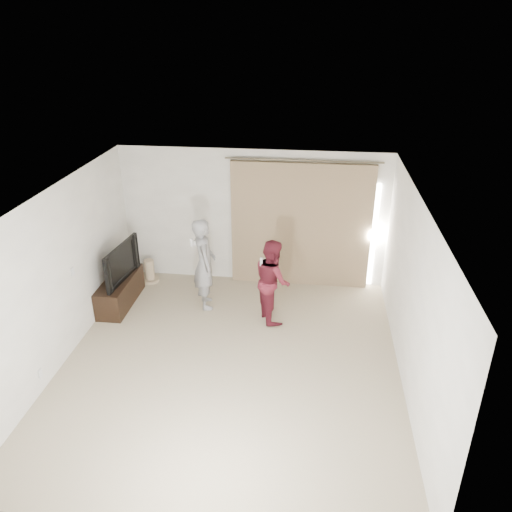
# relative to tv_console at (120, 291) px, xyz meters

# --- Properties ---
(floor) EXTENTS (5.50, 5.50, 0.00)m
(floor) POSITION_rel_tv_console_xyz_m (2.27, -1.51, -0.25)
(floor) COLOR tan
(floor) RESTS_ON ground
(wall_back) EXTENTS (5.00, 0.04, 2.60)m
(wall_back) POSITION_rel_tv_console_xyz_m (2.27, 1.24, 1.05)
(wall_back) COLOR white
(wall_back) RESTS_ON ground
(wall_left) EXTENTS (0.04, 5.50, 2.60)m
(wall_left) POSITION_rel_tv_console_xyz_m (-0.23, -1.51, 1.05)
(wall_left) COLOR white
(wall_left) RESTS_ON ground
(ceiling) EXTENTS (5.00, 5.50, 0.01)m
(ceiling) POSITION_rel_tv_console_xyz_m (2.27, -1.51, 2.35)
(ceiling) COLOR white
(ceiling) RESTS_ON wall_back
(curtain) EXTENTS (2.80, 0.11, 2.46)m
(curtain) POSITION_rel_tv_console_xyz_m (3.18, 1.17, 0.95)
(curtain) COLOR #99805E
(curtain) RESTS_ON ground
(tv_console) EXTENTS (0.45, 1.31, 0.50)m
(tv_console) POSITION_rel_tv_console_xyz_m (0.00, 0.00, 0.00)
(tv_console) COLOR black
(tv_console) RESTS_ON ground
(tv) EXTENTS (0.28, 1.17, 0.67)m
(tv) POSITION_rel_tv_console_xyz_m (0.00, 0.00, 0.59)
(tv) COLOR black
(tv) RESTS_ON tv_console
(scratching_post) EXTENTS (0.34, 0.34, 0.45)m
(scratching_post) POSITION_rel_tv_console_xyz_m (0.26, 0.89, -0.07)
(scratching_post) COLOR tan
(scratching_post) RESTS_ON ground
(person_man) EXTENTS (0.58, 0.70, 1.66)m
(person_man) POSITION_rel_tv_console_xyz_m (1.55, 0.13, 0.58)
(person_man) COLOR gray
(person_man) RESTS_ON ground
(person_woman) EXTENTS (0.79, 0.87, 1.45)m
(person_woman) POSITION_rel_tv_console_xyz_m (2.77, -0.14, 0.48)
(person_woman) COLOR #581622
(person_woman) RESTS_ON ground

